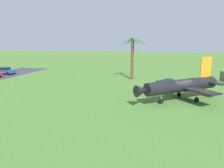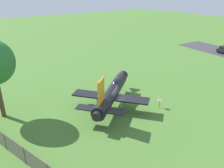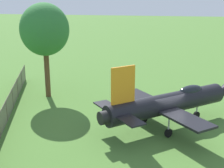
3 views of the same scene
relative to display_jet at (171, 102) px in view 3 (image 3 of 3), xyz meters
name	(u,v)px [view 3 (image 3 of 3)]	position (x,y,z in m)	size (l,w,h in m)	color
ground_plane	(166,126)	(0.22, -0.27, -1.89)	(200.00, 200.00, 0.00)	#47722D
display_jet	(171,102)	(0.00, 0.00, 0.00)	(9.59, 10.88, 5.13)	black
shade_tree	(45,30)	(-5.32, -11.43, 4.47)	(4.46, 4.50, 8.82)	brown
perimeter_fence	(3,118)	(2.50, -12.15, -0.97)	(26.18, 7.76, 1.73)	#4C4238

